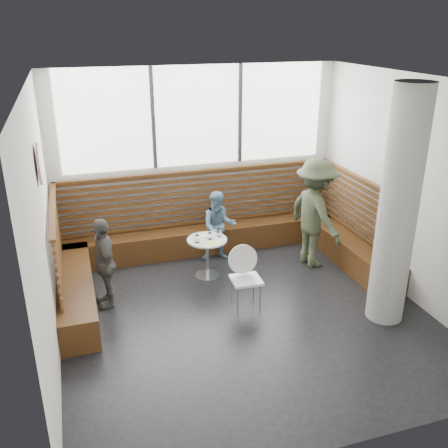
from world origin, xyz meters
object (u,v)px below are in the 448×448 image
object	(u,v)px
cafe_table	(207,250)
cafe_chair	(245,272)
concrete_column	(398,209)
child_back	(219,226)
adult_man	(315,213)
child_left	(104,262)

from	to	relation	value
cafe_table	cafe_chair	world-z (taller)	cafe_chair
cafe_table	cafe_chair	distance (m)	1.05
concrete_column	child_back	bearing A→B (deg)	124.55
adult_man	child_back	size ratio (longest dim) A/B	1.50
cafe_chair	adult_man	size ratio (longest dim) A/B	0.49
concrete_column	cafe_chair	distance (m)	2.25
adult_man	cafe_table	bearing A→B (deg)	77.21
child_left	cafe_chair	bearing A→B (deg)	66.61
concrete_column	child_left	xyz separation A→B (m)	(-3.67, 1.51, -0.93)
concrete_column	child_left	world-z (taller)	concrete_column
adult_man	child_back	distance (m)	1.63
cafe_chair	child_back	distance (m)	1.57
cafe_table	child_back	size ratio (longest dim) A/B	0.54
cafe_table	child_back	world-z (taller)	child_back
adult_man	child_left	size ratio (longest dim) A/B	1.38
adult_man	child_left	world-z (taller)	adult_man
concrete_column	cafe_table	size ratio (longest dim) A/B	4.88
child_left	concrete_column	bearing A→B (deg)	62.85
cafe_chair	child_left	size ratio (longest dim) A/B	0.68
cafe_table	adult_man	bearing A→B (deg)	-3.07
cafe_table	cafe_chair	xyz separation A→B (m)	(0.27, -1.01, 0.06)
cafe_table	adult_man	distance (m)	1.88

